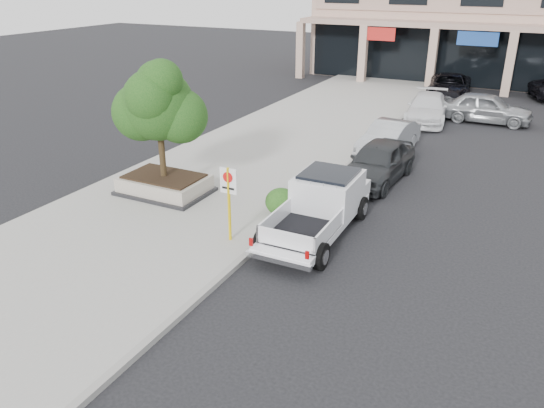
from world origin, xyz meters
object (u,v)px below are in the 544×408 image
(curb_car_b, at_px, (388,138))
(lot_car_a, at_px, (486,108))
(planter, at_px, (165,184))
(no_parking_sign, at_px, (229,194))
(planter_tree, at_px, (164,104))
(curb_car_c, at_px, (427,108))
(curb_car_d, at_px, (449,87))
(curb_car_a, at_px, (378,162))
(pickup_truck, at_px, (316,209))

(curb_car_b, xyz_separation_m, lot_car_a, (3.27, 7.78, 0.10))
(planter, relative_size, no_parking_sign, 1.39)
(lot_car_a, bearing_deg, planter_tree, 150.97)
(curb_car_c, bearing_deg, curb_car_d, 83.06)
(planter, bearing_deg, no_parking_sign, -27.64)
(no_parking_sign, xyz_separation_m, lot_car_a, (5.07, 18.66, -0.82))
(planter_tree, distance_m, curb_car_b, 10.68)
(planter, bearing_deg, curb_car_a, 38.15)
(planter, xyz_separation_m, curb_car_b, (5.87, 8.75, 0.24))
(curb_car_b, distance_m, curb_car_c, 6.55)
(pickup_truck, bearing_deg, planter, 175.59)
(planter_tree, distance_m, curb_car_a, 8.44)
(planter, xyz_separation_m, lot_car_a, (9.13, 16.52, 0.34))
(curb_car_b, height_order, curb_car_d, curb_car_d)
(curb_car_b, bearing_deg, curb_car_d, 95.10)
(curb_car_b, xyz_separation_m, curb_car_d, (0.37, 13.15, 0.07))
(no_parking_sign, height_order, curb_car_d, no_parking_sign)
(lot_car_a, bearing_deg, pickup_truck, 169.71)
(curb_car_c, height_order, curb_car_d, curb_car_d)
(lot_car_a, bearing_deg, planter, 150.84)
(curb_car_b, bearing_deg, curb_car_c, 93.56)
(no_parking_sign, bearing_deg, lot_car_a, 74.81)
(planter_tree, distance_m, lot_car_a, 18.86)
(planter_tree, bearing_deg, planter, -131.03)
(planter_tree, xyz_separation_m, curb_car_c, (6.09, 15.13, -2.67))
(pickup_truck, relative_size, lot_car_a, 1.17)
(no_parking_sign, distance_m, curb_car_d, 24.14)
(pickup_truck, height_order, curb_car_b, pickup_truck)
(curb_car_c, bearing_deg, planter_tree, -118.79)
(curb_car_a, bearing_deg, curb_car_b, 103.35)
(planter_tree, bearing_deg, no_parking_sign, -30.14)
(curb_car_a, relative_size, lot_car_a, 0.97)
(pickup_truck, bearing_deg, curb_car_b, 90.98)
(pickup_truck, xyz_separation_m, curb_car_d, (0.11, 22.30, -0.10))
(planter_tree, height_order, curb_car_c, planter_tree)
(no_parking_sign, bearing_deg, pickup_truck, 39.97)
(planter_tree, relative_size, pickup_truck, 0.71)
(planter, height_order, curb_car_b, curb_car_b)
(planter, bearing_deg, curb_car_c, 67.84)
(planter, relative_size, pickup_truck, 0.57)
(curb_car_d, bearing_deg, planter_tree, -112.64)
(planter, height_order, curb_car_d, curb_car_d)
(planter_tree, xyz_separation_m, no_parking_sign, (3.93, -2.28, -1.78))
(curb_car_d, bearing_deg, no_parking_sign, -102.12)
(curb_car_b, height_order, curb_car_c, curb_car_c)
(curb_car_c, distance_m, lot_car_a, 3.16)
(curb_car_a, relative_size, curb_car_b, 1.07)
(planter_tree, height_order, curb_car_b, planter_tree)
(curb_car_c, bearing_deg, no_parking_sign, -103.93)
(no_parking_sign, relative_size, curb_car_b, 0.53)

